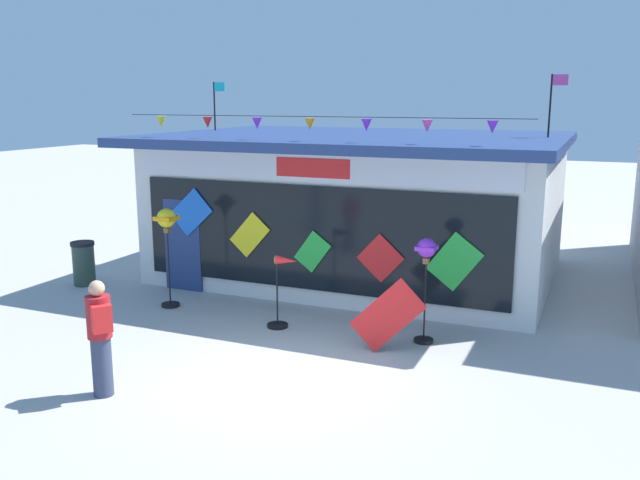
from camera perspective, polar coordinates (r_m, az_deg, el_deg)
ground_plane at (r=10.34m, az=-3.26°, el=-11.61°), size 80.00×80.00×0.00m
kite_shop_building at (r=15.98m, az=3.68°, el=3.10°), size 9.01×6.83×4.62m
wind_spinner_far_left at (r=13.63m, az=-12.84°, el=0.95°), size 0.38×0.38×2.00m
wind_spinner_left at (r=12.24m, az=-3.23°, el=-4.12°), size 0.59×0.38×1.36m
wind_spinner_center_left at (r=11.47m, az=8.98°, el=-1.83°), size 0.33×0.33×1.83m
person_near_camera at (r=9.93m, az=-18.11°, el=-7.72°), size 0.47×0.44×1.68m
trash_bin at (r=16.00m, az=-19.39°, el=-1.86°), size 0.52×0.52×0.99m
display_kite_on_ground at (r=11.19m, az=5.76°, el=-6.36°), size 1.26×0.29×1.26m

